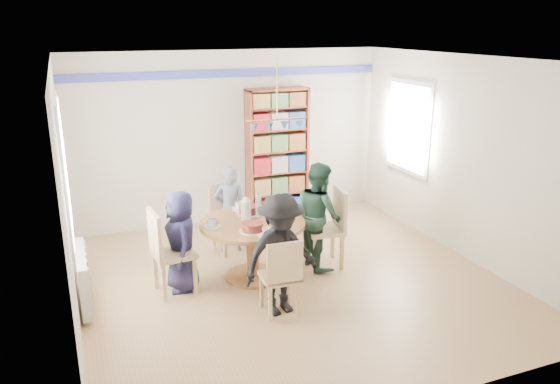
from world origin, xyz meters
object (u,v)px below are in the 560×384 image
person_far (230,209)px  person_near (281,255)px  dining_table (253,236)px  chair_far (227,214)px  chair_near (282,274)px  radiator (83,277)px  person_right (319,215)px  chair_right (331,224)px  chair_left (166,249)px  bookshelf (277,155)px  person_left (181,241)px

person_far → person_near: size_ratio=0.89×
dining_table → chair_far: 0.99m
chair_far → chair_near: 1.98m
dining_table → chair_far: (-0.04, 0.99, -0.03)m
radiator → chair_near: bearing=-27.0°
person_right → person_near: bearing=135.7°
radiator → chair_right: size_ratio=0.96×
chair_left → person_far: 1.44m
person_right → bookshelf: size_ratio=0.66×
person_near → person_left: bearing=123.1°
chair_right → chair_near: chair_right is taller
chair_near → bookshelf: size_ratio=0.42×
bookshelf → radiator: bearing=-147.0°
chair_right → person_left: (-1.96, 0.03, 0.04)m
person_far → chair_left: bearing=52.9°
chair_near → chair_right: bearing=42.6°
chair_near → person_near: (0.02, 0.07, 0.19)m
dining_table → person_far: (-0.01, 0.94, 0.05)m
chair_far → chair_near: bearing=-89.1°
radiator → chair_left: bearing=-2.8°
radiator → chair_near: chair_near is taller
person_far → person_near: bearing=101.0°
dining_table → radiator: bearing=179.5°
chair_left → person_near: 1.41m
radiator → chair_right: bearing=-0.2°
person_near → bookshelf: (1.13, 2.98, 0.35)m
person_near → chair_left: bearing=130.5°
chair_left → chair_near: bearing=-42.4°
person_right → chair_near: bearing=137.2°
chair_left → chair_near: chair_left is taller
dining_table → bookshelf: (1.14, 2.06, 0.48)m
person_far → chair_far: bearing=-44.3°
person_left → radiator: bearing=-87.6°
chair_near → person_right: size_ratio=0.64×
person_left → person_near: person_near is taller
person_right → person_near: 1.33m
radiator → chair_near: 2.24m
radiator → person_far: person_far is taller
dining_table → chair_far: chair_far is taller
chair_right → person_right: person_right is taller
person_far → bookshelf: 1.66m
chair_near → bookshelf: bookshelf is taller
chair_far → person_near: person_near is taller
chair_right → chair_left: bearing=-179.2°
dining_table → bookshelf: bearing=61.1°
person_near → chair_far: bearing=81.7°
person_far → bookshelf: bearing=-125.2°
chair_right → person_near: (-1.08, -0.93, 0.11)m
person_right → bookshelf: 2.06m
chair_left → chair_far: bearing=44.5°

